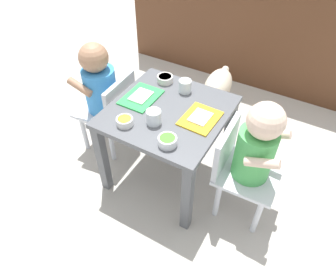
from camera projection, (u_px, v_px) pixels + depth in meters
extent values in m
plane|color=#B2ADA3|center=(168.00, 172.00, 1.81)|extent=(7.00, 7.00, 0.00)
cube|color=#56331E|center=(253.00, 19.00, 2.31)|extent=(1.87, 0.37, 0.90)
cube|color=#515459|center=(168.00, 112.00, 1.50)|extent=(0.55, 0.56, 0.03)
cube|color=#515459|center=(102.00, 159.00, 1.59)|extent=(0.04, 0.04, 0.44)
cube|color=#515459|center=(187.00, 199.00, 1.42)|extent=(0.04, 0.04, 0.44)
cube|color=#515459|center=(154.00, 106.00, 1.91)|extent=(0.04, 0.04, 0.44)
cube|color=#515459|center=(228.00, 134.00, 1.73)|extent=(0.04, 0.04, 0.44)
cube|color=silver|center=(104.00, 109.00, 1.81)|extent=(0.29, 0.29, 0.02)
cube|color=silver|center=(121.00, 99.00, 1.68)|extent=(0.03, 0.27, 0.22)
cylinder|color=#388CD8|center=(101.00, 90.00, 1.71)|extent=(0.18, 0.18, 0.25)
sphere|color=#A87A5B|center=(93.00, 58.00, 1.58)|extent=(0.15, 0.15, 0.15)
cylinder|color=silver|center=(104.00, 113.00, 2.00)|extent=(0.03, 0.03, 0.26)
cylinder|color=silver|center=(84.00, 132.00, 1.87)|extent=(0.03, 0.03, 0.26)
cylinder|color=silver|center=(130.00, 123.00, 1.93)|extent=(0.03, 0.03, 0.26)
cylinder|color=silver|center=(112.00, 143.00, 1.80)|extent=(0.03, 0.03, 0.26)
cylinder|color=#A87A5B|center=(103.00, 69.00, 1.75)|extent=(0.15, 0.05, 0.09)
cylinder|color=#A87A5B|center=(80.00, 87.00, 1.62)|extent=(0.15, 0.05, 0.09)
cube|color=silver|center=(249.00, 174.00, 1.46)|extent=(0.29, 0.29, 0.02)
cube|color=silver|center=(226.00, 147.00, 1.42)|extent=(0.03, 0.27, 0.22)
cylinder|color=#4CB259|center=(254.00, 154.00, 1.36)|extent=(0.17, 0.17, 0.25)
sphere|color=beige|center=(266.00, 121.00, 1.22)|extent=(0.16, 0.16, 0.16)
cylinder|color=silver|center=(257.00, 216.00, 1.45)|extent=(0.03, 0.03, 0.26)
cylinder|color=silver|center=(269.00, 185.00, 1.58)|extent=(0.03, 0.03, 0.26)
cylinder|color=silver|center=(217.00, 199.00, 1.52)|extent=(0.03, 0.03, 0.26)
cylinder|color=silver|center=(231.00, 171.00, 1.65)|extent=(0.03, 0.03, 0.26)
cylinder|color=beige|center=(262.00, 163.00, 1.24)|extent=(0.15, 0.04, 0.09)
cylinder|color=beige|center=(274.00, 134.00, 1.36)|extent=(0.15, 0.04, 0.09)
ellipsoid|color=beige|center=(218.00, 86.00, 2.08)|extent=(0.20, 0.35, 0.19)
sphere|color=beige|center=(209.00, 96.00, 1.92)|extent=(0.11, 0.11, 0.11)
sphere|color=black|center=(207.00, 100.00, 1.90)|extent=(0.05, 0.05, 0.05)
torus|color=green|center=(211.00, 95.00, 1.95)|extent=(0.10, 0.04, 0.10)
sphere|color=beige|center=(225.00, 69.00, 2.16)|extent=(0.05, 0.05, 0.05)
cylinder|color=beige|center=(204.00, 109.00, 2.14)|extent=(0.04, 0.04, 0.13)
cylinder|color=beige|center=(219.00, 113.00, 2.11)|extent=(0.04, 0.04, 0.13)
cylinder|color=beige|center=(213.00, 95.00, 2.26)|extent=(0.04, 0.04, 0.13)
cylinder|color=beige|center=(226.00, 98.00, 2.23)|extent=(0.04, 0.04, 0.13)
cube|color=green|center=(141.00, 97.00, 1.56)|extent=(0.15, 0.21, 0.01)
cube|color=white|center=(141.00, 96.00, 1.55)|extent=(0.08, 0.11, 0.01)
cube|color=gold|center=(200.00, 118.00, 1.44)|extent=(0.16, 0.20, 0.01)
cube|color=white|center=(200.00, 117.00, 1.43)|extent=(0.09, 0.11, 0.01)
cylinder|color=white|center=(154.00, 117.00, 1.40)|extent=(0.07, 0.07, 0.07)
cylinder|color=silver|center=(154.00, 120.00, 1.41)|extent=(0.06, 0.06, 0.03)
cylinder|color=white|center=(185.00, 86.00, 1.58)|extent=(0.06, 0.06, 0.07)
cylinder|color=silver|center=(185.00, 88.00, 1.59)|extent=(0.06, 0.06, 0.04)
cylinder|color=white|center=(125.00, 121.00, 1.40)|extent=(0.08, 0.08, 0.04)
cylinder|color=gold|center=(124.00, 119.00, 1.39)|extent=(0.06, 0.06, 0.01)
cylinder|color=silver|center=(165.00, 79.00, 1.65)|extent=(0.08, 0.08, 0.04)
cylinder|color=#B26633|center=(165.00, 77.00, 1.64)|extent=(0.07, 0.07, 0.01)
cylinder|color=white|center=(167.00, 141.00, 1.31)|extent=(0.08, 0.08, 0.04)
cylinder|color=#4C8C33|center=(167.00, 138.00, 1.30)|extent=(0.07, 0.07, 0.01)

